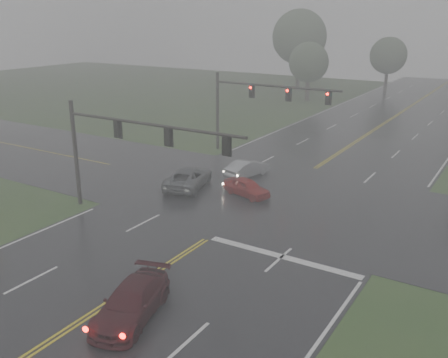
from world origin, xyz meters
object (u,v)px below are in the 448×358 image
Objects in this scene: sedan_silver at (247,176)px; signal_gantry_near at (120,140)px; sedan_red at (247,196)px; signal_gantry_far at (252,99)px; sedan_maroon at (132,317)px; car_grey at (189,187)px.

sedan_silver is 0.31× the size of signal_gantry_near.
signal_gantry_near is at bearing 162.00° from sedan_red.
signal_gantry_far reaches higher than sedan_red.
signal_gantry_far is (-8.22, 25.04, 4.93)m from sedan_maroon.
sedan_silver is 5.06m from car_grey.
signal_gantry_near reaches higher than sedan_maroon.
car_grey is (-2.35, -4.48, 0.00)m from sedan_silver.
sedan_red is at bearing 85.73° from sedan_maroon.
signal_gantry_near is (-4.68, -7.15, 4.83)m from sedan_red.
sedan_silver is at bearing -133.94° from car_grey.
sedan_maroon is 0.41× the size of signal_gantry_far.
sedan_silver is (-2.11, 3.81, 0.00)m from sedan_red.
sedan_red is at bearing 56.78° from signal_gantry_near.
car_grey is 0.41× the size of signal_gantry_near.
sedan_maroon is at bearing -71.84° from signal_gantry_far.
sedan_red is 9.82m from signal_gantry_near.
car_grey is (-7.64, 14.58, 0.00)m from sedan_maroon.
sedan_maroon is 1.23× the size of sedan_silver.
signal_gantry_near is at bearing 118.08° from sedan_maroon.
sedan_red is 0.28× the size of signal_gantry_near.
sedan_red is at bearing 172.21° from car_grey.
car_grey is (-4.46, -0.67, 0.00)m from sedan_red.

